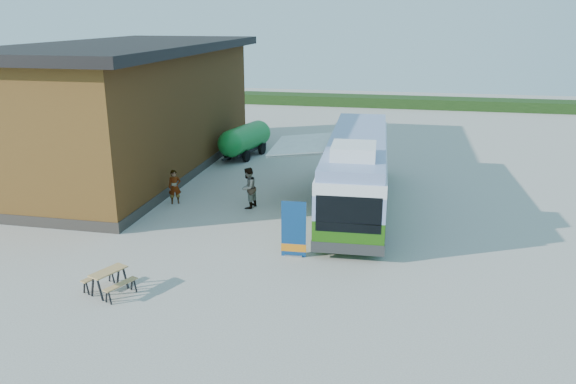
% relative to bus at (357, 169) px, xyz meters
% --- Properties ---
extents(ground, '(100.00, 100.00, 0.00)m').
position_rel_bus_xyz_m(ground, '(-3.17, -5.58, -1.94)').
color(ground, '#BCB7AD').
rests_on(ground, ground).
extents(barn, '(9.60, 21.20, 7.50)m').
position_rel_bus_xyz_m(barn, '(-13.67, 4.42, 1.65)').
color(barn, brown).
rests_on(barn, ground).
extents(hedge, '(40.00, 3.00, 1.00)m').
position_rel_bus_xyz_m(hedge, '(4.83, 32.42, -1.44)').
color(hedge, '#264419').
rests_on(hedge, ground).
extents(bus, '(3.33, 13.30, 4.06)m').
position_rel_bus_xyz_m(bus, '(0.00, 0.00, 0.00)').
color(bus, '#2F7012').
rests_on(bus, ground).
extents(awning, '(3.03, 4.69, 0.54)m').
position_rel_bus_xyz_m(awning, '(-2.59, 0.48, 1.02)').
color(awning, white).
rests_on(awning, ground).
extents(banner, '(0.98, 0.21, 2.26)m').
position_rel_bus_xyz_m(banner, '(-1.83, -6.37, -1.01)').
color(banner, navy).
rests_on(banner, ground).
extents(picnic_table, '(1.80, 1.72, 0.81)m').
position_rel_bus_xyz_m(picnic_table, '(-7.35, -10.56, -1.33)').
color(picnic_table, tan).
rests_on(picnic_table, ground).
extents(person_a, '(0.74, 0.64, 1.71)m').
position_rel_bus_xyz_m(person_a, '(-8.87, -1.23, -1.08)').
color(person_a, '#999999').
rests_on(person_a, ground).
extents(person_b, '(0.98, 1.14, 2.01)m').
position_rel_bus_xyz_m(person_b, '(-5.11, -1.12, -0.93)').
color(person_b, '#999999').
rests_on(person_b, ground).
extents(slurry_tanker, '(2.50, 5.65, 2.12)m').
position_rel_bus_xyz_m(slurry_tanker, '(-8.08, 8.77, -0.72)').
color(slurry_tanker, '#188632').
rests_on(slurry_tanker, ground).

